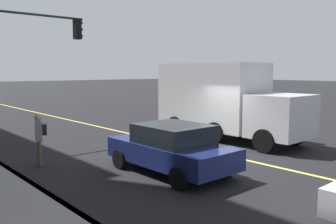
% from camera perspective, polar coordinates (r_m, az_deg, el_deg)
% --- Properties ---
extents(ground, '(200.00, 200.00, 0.00)m').
position_cam_1_polar(ground, '(13.86, 5.81, -6.19)').
color(ground, black).
extents(curb_edge, '(80.00, 0.16, 0.15)m').
position_cam_1_polar(curb_edge, '(10.20, -21.04, -10.84)').
color(curb_edge, slate).
rests_on(curb_edge, ground).
extents(lane_stripe_center, '(80.00, 0.16, 0.01)m').
position_cam_1_polar(lane_stripe_center, '(13.86, 5.81, -6.16)').
color(lane_stripe_center, '#D8CC4C').
rests_on(lane_stripe_center, ground).
extents(car_navy, '(4.11, 2.08, 1.47)m').
position_cam_1_polar(car_navy, '(10.78, 0.60, -5.71)').
color(car_navy, navy).
rests_on(car_navy, ground).
extents(truck_white, '(7.15, 2.48, 3.39)m').
position_cam_1_polar(truck_white, '(16.31, 8.78, 1.96)').
color(truck_white, silver).
rests_on(truck_white, ground).
extents(pedestrian_with_backpack, '(0.45, 0.46, 1.69)m').
position_cam_1_polar(pedestrian_with_backpack, '(12.17, -19.82, -3.59)').
color(pedestrian_with_backpack, brown).
rests_on(pedestrian_with_backpack, ground).
extents(traffic_light_mast, '(0.28, 5.07, 5.66)m').
position_cam_1_polar(traffic_light_mast, '(15.74, -23.26, 9.28)').
color(traffic_light_mast, '#1E3823').
rests_on(traffic_light_mast, ground).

